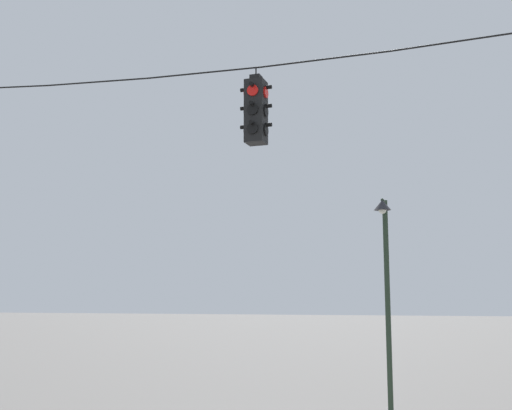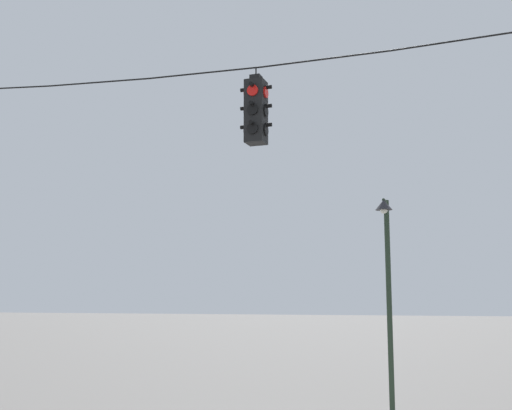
# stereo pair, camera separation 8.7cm
# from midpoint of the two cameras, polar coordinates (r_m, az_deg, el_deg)

# --- Properties ---
(span_wire) EXTENTS (15.89, 0.03, 0.36)m
(span_wire) POSITION_cam_midpoint_polar(r_m,az_deg,el_deg) (11.43, 6.27, 13.28)
(span_wire) COLOR black
(traffic_light_near_left_pole) EXTENTS (0.58, 0.58, 1.39)m
(traffic_light_near_left_pole) POSITION_cam_midpoint_polar(r_m,az_deg,el_deg) (11.45, 0.22, 8.35)
(traffic_light_near_left_pole) COLOR black
(street_lamp) EXTENTS (0.38, 0.67, 4.77)m
(street_lamp) POSITION_cam_midpoint_polar(r_m,az_deg,el_deg) (14.71, 11.76, -5.58)
(street_lamp) COLOR #233323
(street_lamp) RESTS_ON ground_plane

